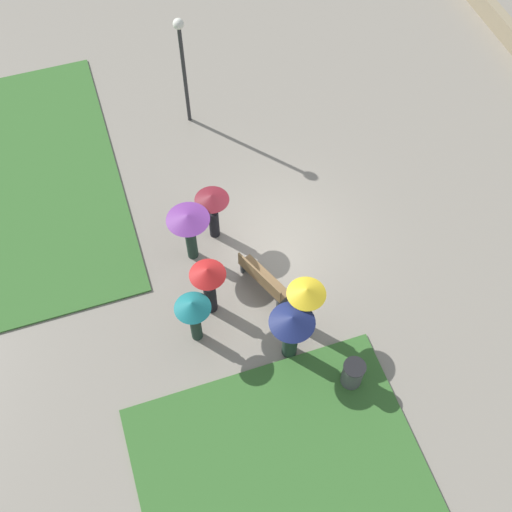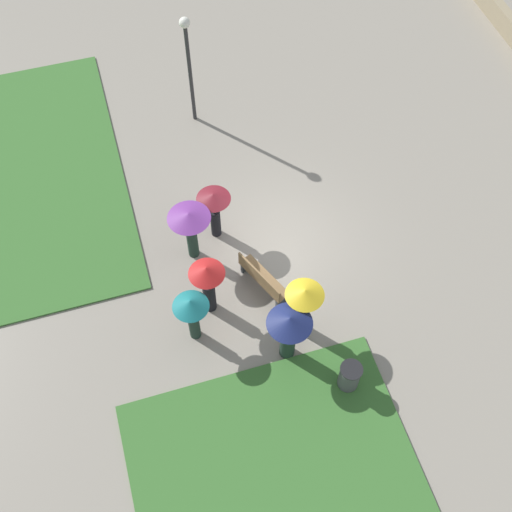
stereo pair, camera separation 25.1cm
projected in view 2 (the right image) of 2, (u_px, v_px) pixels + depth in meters
ground_plane at (277, 244)px, 18.34m from camera, size 90.00×90.00×0.00m
park_bench at (262, 279)px, 17.17m from camera, size 1.69×1.05×0.90m
lamp_post at (188, 56)px, 18.95m from camera, size 0.32×0.32×3.86m
trash_bin at (349, 377)px, 15.65m from camera, size 0.56×0.56×0.93m
crowd_person_purple at (190, 224)px, 16.97m from camera, size 1.16×1.16×1.89m
crowd_person_red at (208, 280)px, 16.08m from camera, size 0.93×0.93×1.97m
crowd_person_teal at (191, 310)px, 15.66m from camera, size 0.91×0.91×1.80m
crowd_person_maroon at (214, 206)px, 17.47m from camera, size 0.94×0.94×1.79m
crowd_person_navy at (289, 329)px, 15.37m from camera, size 1.12×1.12×1.90m
crowd_person_yellow at (304, 303)px, 15.73m from camera, size 0.97×0.97×1.99m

